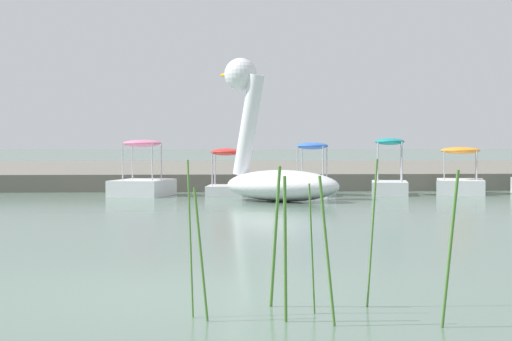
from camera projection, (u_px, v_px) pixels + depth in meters
The scene contains 9 objects.
ground_plane at pixel (181, 296), 9.55m from camera, with size 466.60×466.60×0.00m, color #567060.
shore_bank_far at pixel (179, 172), 41.02m from camera, with size 151.96×22.12×0.53m, color #6B665B.
swan_boat at pixel (273, 165), 25.25m from camera, with size 3.58×3.28×3.74m.
pedal_boat_pink at pixel (142, 181), 27.74m from camera, with size 1.95×2.47×1.59m.
pedal_boat_red at pixel (226, 179), 28.15m from camera, with size 1.26×1.83×1.34m.
pedal_boat_blue at pixel (312, 181), 28.01m from camera, with size 1.63×2.16×1.52m.
pedal_boat_teal at pixel (390, 180), 28.22m from camera, with size 1.37×2.12×1.64m.
pedal_boat_orange at pixel (460, 180), 28.79m from camera, with size 1.94×2.64×1.38m.
reed_clump_foreground at pixel (327, 246), 8.34m from camera, with size 3.42×1.22×1.36m.
Camera 1 is at (-0.03, -9.54, 1.50)m, focal length 68.63 mm.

